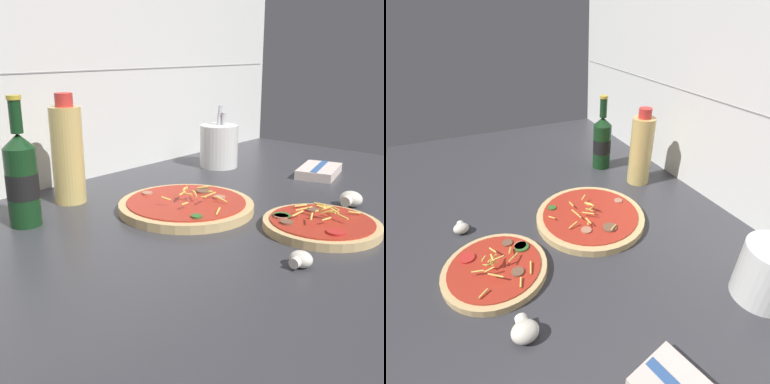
# 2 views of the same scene
# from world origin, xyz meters

# --- Properties ---
(counter_slab) EXTENTS (1.60, 0.90, 0.03)m
(counter_slab) POSITION_xyz_m (0.00, 0.00, 0.01)
(counter_slab) COLOR #38383D
(counter_slab) RESTS_ON ground
(tile_backsplash) EXTENTS (1.60, 0.01, 0.60)m
(tile_backsplash) POSITION_xyz_m (0.00, 0.45, 0.30)
(tile_backsplash) COLOR white
(tile_backsplash) RESTS_ON ground
(pizza_near) EXTENTS (0.22, 0.22, 0.05)m
(pizza_near) POSITION_xyz_m (0.06, -0.18, 0.03)
(pizza_near) COLOR tan
(pizza_near) RESTS_ON counter_slab
(pizza_far) EXTENTS (0.28, 0.28, 0.05)m
(pizza_far) POSITION_xyz_m (-0.03, 0.08, 0.04)
(pizza_far) COLOR tan
(pizza_far) RESTS_ON counter_slab
(beer_bottle) EXTENTS (0.06, 0.06, 0.25)m
(beer_bottle) POSITION_xyz_m (-0.29, 0.26, 0.12)
(beer_bottle) COLOR #143819
(beer_bottle) RESTS_ON counter_slab
(oil_bottle) EXTENTS (0.07, 0.07, 0.24)m
(oil_bottle) POSITION_xyz_m (-0.15, 0.32, 0.13)
(oil_bottle) COLOR #D6B766
(oil_bottle) RESTS_ON counter_slab
(mushroom_left) EXTENTS (0.05, 0.05, 0.03)m
(mushroom_left) POSITION_xyz_m (0.23, -0.17, 0.04)
(mushroom_left) COLOR white
(mushroom_left) RESTS_ON counter_slab
(mushroom_right) EXTENTS (0.04, 0.04, 0.03)m
(mushroom_right) POSITION_xyz_m (-0.11, -0.23, 0.04)
(mushroom_right) COLOR white
(mushroom_right) RESTS_ON counter_slab
(utensil_crock) EXTENTS (0.11, 0.11, 0.17)m
(utensil_crock) POSITION_xyz_m (0.33, 0.28, 0.09)
(utensil_crock) COLOR silver
(utensil_crock) RESTS_ON counter_slab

